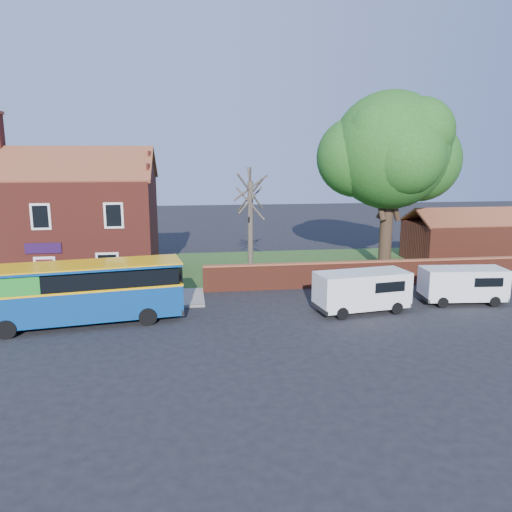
{
  "coord_description": "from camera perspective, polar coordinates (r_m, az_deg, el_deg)",
  "views": [
    {
      "loc": [
        1.17,
        -21.85,
        7.99
      ],
      "look_at": [
        4.91,
        5.0,
        2.5
      ],
      "focal_mm": 35.0,
      "sensor_mm": 36.0,
      "label": 1
    }
  ],
  "objects": [
    {
      "name": "boundary_wall",
      "position": [
        32.0,
        14.01,
        -1.87
      ],
      "size": [
        22.0,
        0.38,
        1.6
      ],
      "color": "maroon",
      "rests_on": "ground"
    },
    {
      "name": "van_near",
      "position": [
        26.39,
        12.04,
        -3.78
      ],
      "size": [
        5.03,
        2.61,
        2.11
      ],
      "rotation": [
        0.0,
        0.0,
        0.15
      ],
      "color": "white",
      "rests_on": "ground"
    },
    {
      "name": "bare_tree",
      "position": [
        33.46,
        -0.65,
        3.78
      ],
      "size": [
        2.58,
        3.08,
        6.88
      ],
      "color": "#4C4238",
      "rests_on": "ground"
    },
    {
      "name": "grass_strip",
      "position": [
        37.66,
        10.58,
        -0.98
      ],
      "size": [
        26.0,
        12.0,
        0.04
      ],
      "primitive_type": "cube",
      "color": "#426B28",
      "rests_on": "ground"
    },
    {
      "name": "outbuilding",
      "position": [
        41.1,
        22.66,
        1.62
      ],
      "size": [
        8.2,
        5.06,
        4.17
      ],
      "color": "maroon",
      "rests_on": "ground"
    },
    {
      "name": "kerb",
      "position": [
        28.24,
        -24.51,
        -5.91
      ],
      "size": [
        18.0,
        0.15,
        0.14
      ],
      "primitive_type": "cube",
      "color": "slate",
      "rests_on": "ground"
    },
    {
      "name": "bus",
      "position": [
        25.27,
        -20.29,
        -3.76
      ],
      "size": [
        9.92,
        3.91,
        2.94
      ],
      "rotation": [
        0.0,
        0.0,
        0.16
      ],
      "color": "navy",
      "rests_on": "ground"
    },
    {
      "name": "ground",
      "position": [
        23.3,
        -10.44,
        -8.81
      ],
      "size": [
        120.0,
        120.0,
        0.0
      ],
      "primitive_type": "plane",
      "color": "black",
      "rests_on": "ground"
    },
    {
      "name": "van_far",
      "position": [
        29.61,
        22.59,
        -2.93
      ],
      "size": [
        4.59,
        2.17,
        1.95
      ],
      "rotation": [
        0.0,
        0.0,
        -0.09
      ],
      "color": "white",
      "rests_on": "ground"
    },
    {
      "name": "shop_building",
      "position": [
        34.64,
        -21.56,
        3.05
      ],
      "size": [
        12.3,
        8.13,
        10.5
      ],
      "color": "maroon",
      "rests_on": "ground"
    },
    {
      "name": "large_tree",
      "position": [
        36.15,
        15.06,
        11.16
      ],
      "size": [
        10.09,
        7.98,
        12.3
      ],
      "color": "black",
      "rests_on": "ground"
    },
    {
      "name": "pavement",
      "position": [
        29.86,
        -23.57,
        -4.94
      ],
      "size": [
        18.0,
        3.5,
        0.12
      ],
      "primitive_type": "cube",
      "color": "gray",
      "rests_on": "ground"
    }
  ]
}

